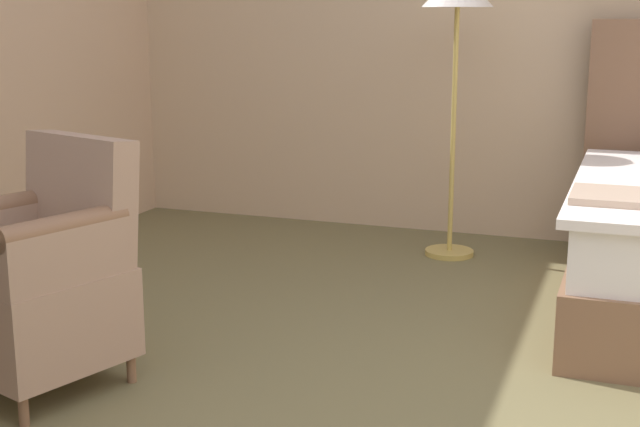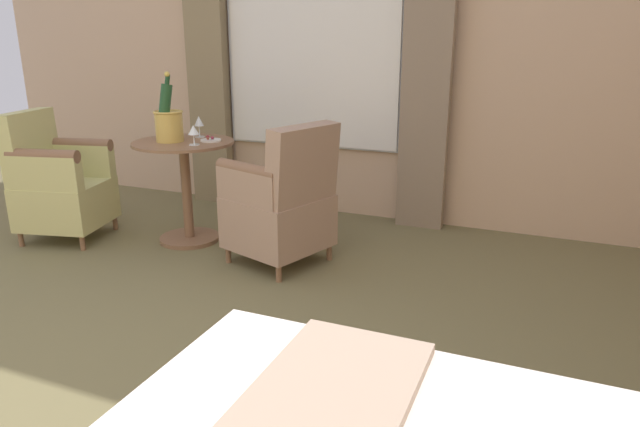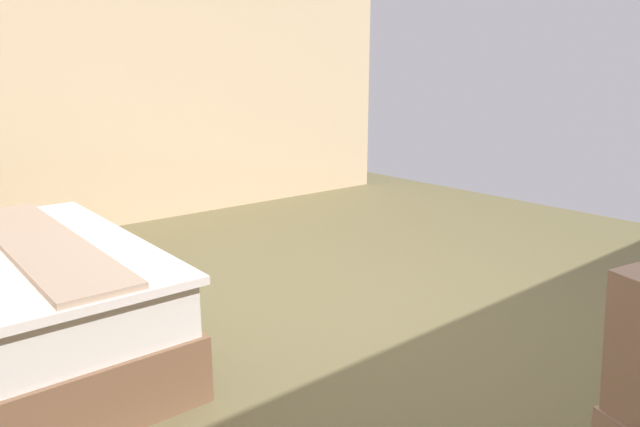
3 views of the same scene
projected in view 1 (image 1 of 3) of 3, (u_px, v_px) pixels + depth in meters
wall_headboard_side at (637, 0)px, 5.11m from camera, size 6.49×0.12×2.89m
floor_lamp_brass at (457, 11)px, 4.87m from camera, size 0.39×0.39×1.61m
armchair_by_window at (44, 280)px, 3.30m from camera, size 0.70×0.72×0.93m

